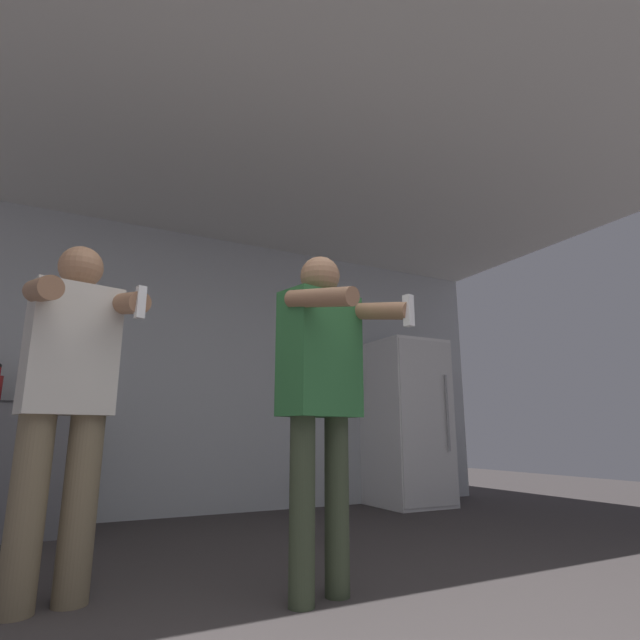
# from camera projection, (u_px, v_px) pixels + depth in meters

# --- Properties ---
(wall_back) EXTENTS (7.00, 0.06, 2.55)m
(wall_back) POSITION_uv_depth(u_px,v_px,m) (160.00, 366.00, 4.42)
(wall_back) COLOR #B2B7BC
(wall_back) RESTS_ON ground_plane
(ceiling_slab) EXTENTS (7.00, 3.88, 0.05)m
(ceiling_slab) POSITION_uv_depth(u_px,v_px,m) (221.00, 136.00, 3.23)
(ceiling_slab) COLOR silver
(ceiling_slab) RESTS_ON wall_back
(refrigerator) EXTENTS (0.67, 0.74, 1.62)m
(refrigerator) POSITION_uv_depth(u_px,v_px,m) (407.00, 422.00, 5.05)
(refrigerator) COLOR white
(refrigerator) RESTS_ON ground_plane
(bottle_dark_rum) EXTENTS (0.09, 0.09, 0.24)m
(bottle_dark_rum) POSITION_uv_depth(u_px,v_px,m) (44.00, 392.00, 3.76)
(bottle_dark_rum) COLOR silver
(bottle_dark_rum) RESTS_ON counter
(person_woman_foreground) EXTENTS (0.52, 0.58, 1.52)m
(person_woman_foreground) POSITION_uv_depth(u_px,v_px,m) (322.00, 380.00, 2.28)
(person_woman_foreground) COLOR #38422D
(person_woman_foreground) RESTS_ON ground_plane
(person_man_side) EXTENTS (0.51, 0.51, 1.53)m
(person_man_side) POSITION_uv_depth(u_px,v_px,m) (68.00, 394.00, 2.16)
(person_man_side) COLOR #75664C
(person_man_side) RESTS_ON ground_plane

